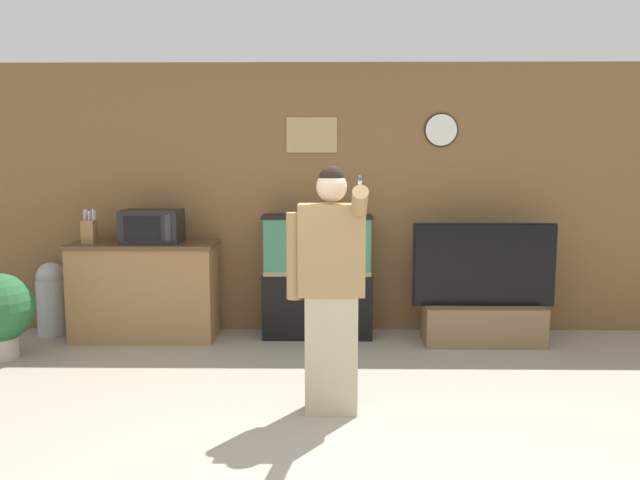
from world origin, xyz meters
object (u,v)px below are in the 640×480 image
object	(u,v)px
microwave	(152,226)
knife_block	(89,231)
aquarium_on_stand	(317,276)
tv_on_stand	(483,309)
trash_bin	(52,297)
person_standing	(330,286)
counter_island	(145,291)

from	to	relation	value
microwave	knife_block	world-z (taller)	knife_block
aquarium_on_stand	tv_on_stand	bearing A→B (deg)	-8.02
aquarium_on_stand	trash_bin	distance (m)	2.57
tv_on_stand	person_standing	world-z (taller)	person_standing
knife_block	tv_on_stand	distance (m)	3.70
aquarium_on_stand	trash_bin	xyz separation A→B (m)	(-2.56, 0.04, -0.22)
knife_block	trash_bin	xyz separation A→B (m)	(-0.46, 0.18, -0.67)
counter_island	microwave	world-z (taller)	microwave
knife_block	tv_on_stand	world-z (taller)	knife_block
counter_island	trash_bin	bearing A→B (deg)	172.27
microwave	knife_block	xyz separation A→B (m)	(-0.57, -0.06, -0.04)
microwave	aquarium_on_stand	bearing A→B (deg)	2.80
microwave	person_standing	size ratio (longest dim) A/B	0.33
counter_island	tv_on_stand	xyz separation A→B (m)	(3.14, -0.13, -0.14)
counter_island	trash_bin	xyz separation A→B (m)	(-0.94, 0.13, -0.10)
knife_block	aquarium_on_stand	bearing A→B (deg)	3.59
tv_on_stand	person_standing	bearing A→B (deg)	-131.43
tv_on_stand	trash_bin	bearing A→B (deg)	176.39
knife_block	person_standing	distance (m)	2.79
knife_block	aquarium_on_stand	size ratio (longest dim) A/B	0.27
knife_block	aquarium_on_stand	xyz separation A→B (m)	(2.11, 0.13, -0.44)
counter_island	knife_block	size ratio (longest dim) A/B	4.24
trash_bin	counter_island	bearing A→B (deg)	-7.73
counter_island	aquarium_on_stand	xyz separation A→B (m)	(1.62, 0.08, 0.12)
counter_island	person_standing	bearing A→B (deg)	-44.87
microwave	knife_block	distance (m)	0.57
knife_block	trash_bin	world-z (taller)	knife_block
microwave	aquarium_on_stand	world-z (taller)	microwave
counter_island	person_standing	distance (m)	2.48
trash_bin	knife_block	bearing A→B (deg)	-20.96
counter_island	tv_on_stand	size ratio (longest dim) A/B	1.04
trash_bin	aquarium_on_stand	bearing A→B (deg)	-0.97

